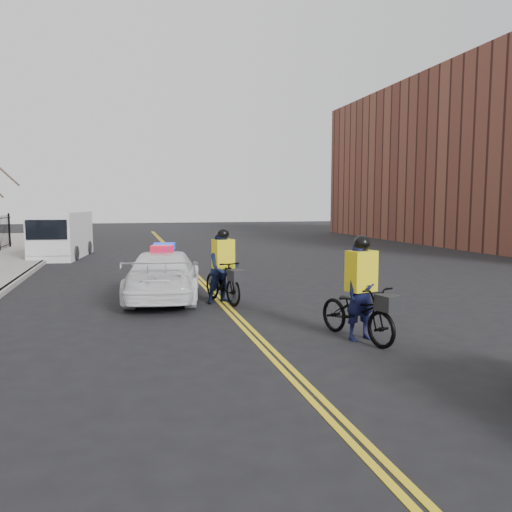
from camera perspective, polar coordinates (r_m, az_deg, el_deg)
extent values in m
plane|color=black|center=(10.77, -1.07, -8.25)|extent=(120.00, 120.00, 0.00)
cube|color=yellow|center=(18.49, -7.16, -2.25)|extent=(0.10, 60.00, 0.01)
cube|color=yellow|center=(18.52, -6.67, -2.24)|extent=(0.10, 60.00, 0.01)
cube|color=gray|center=(18.67, -25.49, -2.51)|extent=(0.20, 60.00, 0.15)
cube|color=brown|center=(37.39, 26.64, 9.76)|extent=(12.00, 30.00, 11.00)
imported|color=white|center=(14.08, -10.49, -2.13)|extent=(2.59, 4.94, 1.37)
cube|color=#0C26CC|center=(13.99, -10.55, 0.96)|extent=(0.75, 1.32, 0.16)
cube|color=silver|center=(26.45, -21.28, 2.28)|extent=(2.57, 5.44, 2.23)
cube|color=silver|center=(24.25, -22.53, 1.47)|extent=(1.97, 1.00, 1.16)
cube|color=black|center=(23.84, -22.82, 2.79)|extent=(1.75, 0.31, 0.87)
cylinder|color=black|center=(25.25, -24.07, 0.24)|extent=(0.32, 0.70, 0.68)
cylinder|color=black|center=(24.79, -19.98, 0.31)|extent=(0.32, 0.70, 0.68)
cylinder|color=black|center=(28.23, -22.30, 0.87)|extent=(0.32, 0.70, 0.68)
cylinder|color=black|center=(27.82, -18.62, 0.94)|extent=(0.32, 0.70, 0.68)
imported|color=black|center=(10.02, 11.84, -6.25)|extent=(1.25, 2.20, 1.10)
imported|color=black|center=(9.94, 11.89, -4.05)|extent=(0.78, 0.61, 1.88)
cube|color=yellow|center=(9.88, 11.95, -1.68)|extent=(0.61, 0.49, 0.79)
sphere|color=black|center=(9.82, 12.01, 1.42)|extent=(0.32, 0.32, 0.32)
cube|color=black|center=(9.44, 14.84, -5.20)|extent=(0.43, 0.46, 0.29)
imported|color=black|center=(13.36, -3.74, -2.86)|extent=(1.09, 2.06, 1.19)
imported|color=black|center=(13.31, -3.75, -1.48)|extent=(1.05, 0.92, 1.84)
cube|color=yellow|center=(13.27, -3.76, 0.25)|extent=(0.60, 0.49, 0.77)
sphere|color=black|center=(13.22, -3.78, 2.51)|extent=(0.31, 0.31, 0.31)
cube|color=black|center=(12.70, -2.28, -2.23)|extent=(0.43, 0.46, 0.29)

